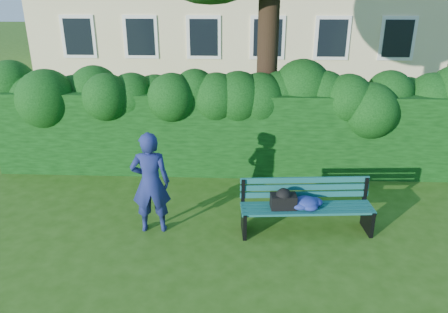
{
  "coord_description": "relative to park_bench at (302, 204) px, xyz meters",
  "views": [
    {
      "loc": [
        0.35,
        -6.9,
        3.97
      ],
      "look_at": [
        0.0,
        0.6,
        0.95
      ],
      "focal_mm": 35.0,
      "sensor_mm": 36.0,
      "label": 1
    }
  ],
  "objects": [
    {
      "name": "park_bench",
      "position": [
        0.0,
        0.0,
        0.0
      ],
      "size": [
        2.24,
        0.73,
        0.89
      ],
      "rotation": [
        0.0,
        0.0,
        0.08
      ],
      "color": "#0D4145",
      "rests_on": "ground"
    },
    {
      "name": "ground",
      "position": [
        -1.36,
        0.37,
        -0.5
      ],
      "size": [
        80.0,
        80.0,
        0.0
      ],
      "primitive_type": "plane",
      "color": "#2A5212",
      "rests_on": "ground"
    },
    {
      "name": "hedge",
      "position": [
        -1.36,
        2.57,
        0.4
      ],
      "size": [
        10.0,
        1.0,
        1.8
      ],
      "color": "black",
      "rests_on": "ground"
    },
    {
      "name": "man_reading",
      "position": [
        -2.52,
        -0.08,
        0.38
      ],
      "size": [
        0.68,
        0.48,
        1.76
      ],
      "primitive_type": "imported",
      "rotation": [
        0.0,
        0.0,
        3.24
      ],
      "color": "navy",
      "rests_on": "ground"
    }
  ]
}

